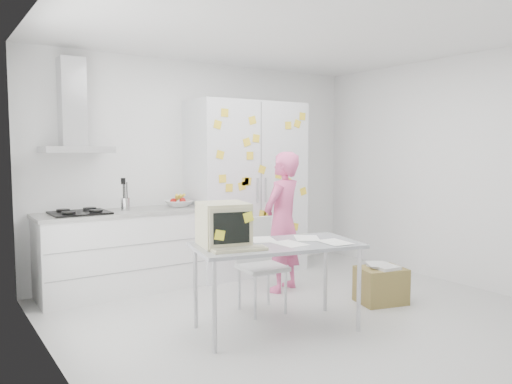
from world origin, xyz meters
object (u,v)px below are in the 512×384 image
desk (244,234)px  cardboard_box (381,285)px  chair (258,258)px  person (282,222)px

desk → cardboard_box: 1.78m
desk → chair: (0.45, 0.44, -0.35)m
chair → cardboard_box: (1.19, -0.53, -0.33)m
desk → cardboard_box: desk is taller
cardboard_box → desk: bearing=177.0°
person → chair: 0.79m
person → desk: (-1.07, -0.87, 0.09)m
person → cardboard_box: 1.26m
person → cardboard_box: (0.58, -0.95, -0.59)m
cardboard_box → person: bearing=121.2°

